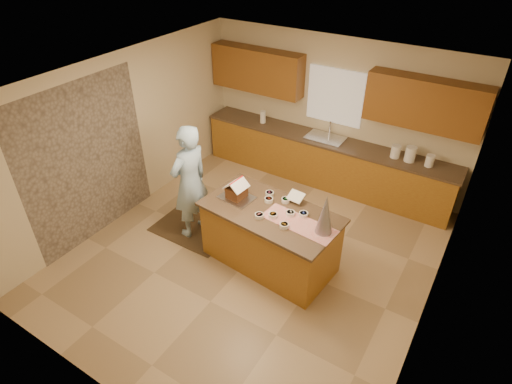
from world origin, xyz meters
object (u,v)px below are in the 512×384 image
tinsel_tree (325,214)px  gingerbread_house (237,191)px  boy (190,182)px  island_base (270,238)px

tinsel_tree → gingerbread_house: bearing=178.6°
boy → gingerbread_house: bearing=100.9°
island_base → gingerbread_house: bearing=-174.8°
island_base → tinsel_tree: (0.81, -0.03, 0.78)m
boy → gingerbread_house: 0.86m
tinsel_tree → gingerbread_house: 1.39m
island_base → boy: 1.50m
tinsel_tree → boy: size_ratio=0.30×
island_base → tinsel_tree: bearing=3.7°
tinsel_tree → gingerbread_house: size_ratio=1.80×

